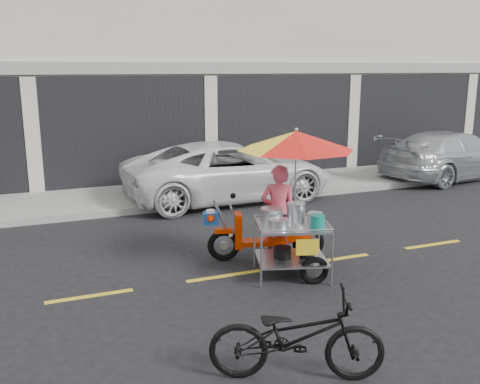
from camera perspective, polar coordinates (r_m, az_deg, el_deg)
name	(u,v)px	position (r m, az deg, el deg)	size (l,w,h in m)	color
ground	(337,259)	(9.11, 10.30, -7.06)	(90.00, 90.00, 0.00)	black
sidewalk	(223,188)	(13.85, -1.77, 0.48)	(45.00, 3.00, 0.15)	gray
shophouse_block	(248,34)	(19.32, 0.91, 16.48)	(36.00, 8.11, 10.40)	beige
centerline	(337,259)	(9.11, 10.30, -7.04)	(42.00, 0.10, 0.01)	gold
white_pickup	(229,171)	(12.80, -1.17, 2.28)	(2.32, 5.03, 1.40)	silver
silver_pickup	(453,155)	(16.41, 21.73, 3.68)	(1.90, 4.67, 1.36)	#B8BCC0
near_bicycle	(297,336)	(5.61, 6.05, -15.08)	(0.62, 1.78, 0.93)	black
food_vendor_rig	(287,181)	(8.19, 5.08, 1.21)	(2.24, 2.23, 2.27)	black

